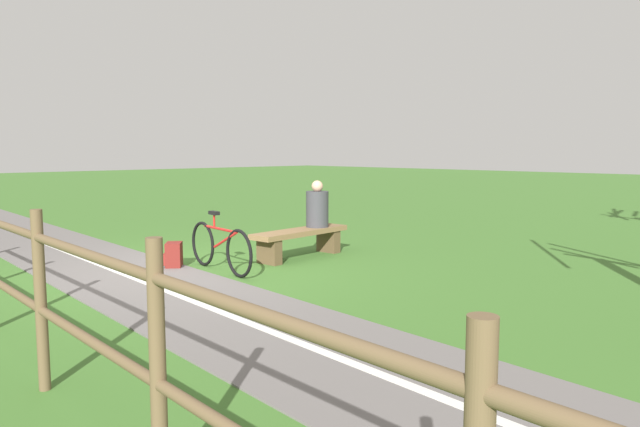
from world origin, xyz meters
TOP-DOWN VIEW (x-y plane):
  - ground_plane at (0.00, 0.00)m, footprint 80.00×80.00m
  - paved_path at (0.86, 4.00)m, footprint 3.93×36.05m
  - path_centre_line at (0.86, 4.00)m, footprint 1.93×31.95m
  - bench at (-2.00, 0.43)m, footprint 1.85×0.59m
  - person_seated at (-2.41, 0.40)m, footprint 0.39×0.39m
  - bicycle at (-0.48, 0.44)m, footprint 0.22×1.69m
  - backpack at (-0.15, -0.26)m, footprint 0.36×0.37m
  - fence_roadside at (2.78, 2.99)m, footprint 0.50×10.63m

SIDE VIEW (x-z plane):
  - ground_plane at x=0.00m, z-range 0.00..0.00m
  - paved_path at x=0.86m, z-range 0.00..0.02m
  - path_centre_line at x=0.86m, z-range 0.02..0.02m
  - backpack at x=-0.15m, z-range 0.00..0.36m
  - bench at x=-2.00m, z-range 0.09..0.54m
  - bicycle at x=-0.48m, z-range -0.07..0.77m
  - fence_roadside at x=2.78m, z-range 0.11..1.40m
  - person_seated at x=-2.41m, z-range 0.39..1.14m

